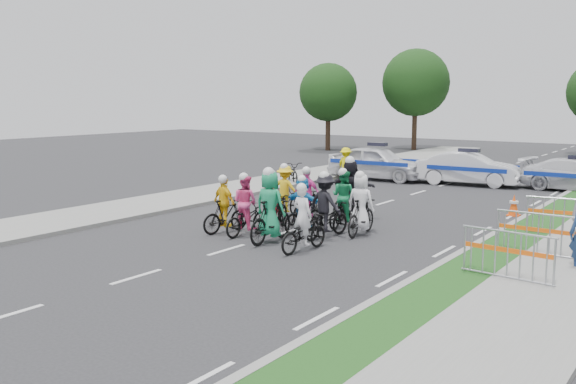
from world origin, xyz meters
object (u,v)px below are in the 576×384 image
Objects in this scene: parked_bike at (292,173)px; rider_10 at (286,196)px; rider_2 at (246,212)px; rider_4 at (325,212)px; rider_5 at (303,208)px; rider_8 at (344,205)px; barrier_1 at (538,236)px; rider_7 at (361,210)px; tree_3 at (416,83)px; barrier_0 at (507,258)px; rider_6 at (273,207)px; marshal_hiviz at (346,164)px; rider_1 at (270,213)px; rider_9 at (308,201)px; police_car_1 at (468,169)px; barrier_2 at (564,218)px; rider_3 at (225,210)px; cone_0 at (514,205)px; tree_0 at (328,92)px; rider_11 at (351,193)px; police_car_0 at (377,163)px; rider_0 at (303,229)px.

rider_10 is at bearing -106.96° from parked_bike.
rider_4 is at bearing -152.93° from rider_2.
rider_5 is 1.45m from rider_8.
barrier_1 is at bearing -165.09° from rider_2.
tree_3 is (-10.94, 28.49, 4.18)m from rider_7.
barrier_1 is (0.00, 2.50, 0.00)m from barrier_0.
rider_6 reaches higher than marshal_hiviz.
rider_1 is 1.14× the size of rider_2.
rider_5 is at bearing -130.89° from rider_2.
rider_9 reaches higher than police_car_1.
rider_4 is 2.31m from rider_6.
rider_2 is 31.70m from tree_3.
rider_7 is 0.97× the size of parked_bike.
barrier_2 is (5.41, 3.65, -0.16)m from rider_4.
rider_3 is 2.40× the size of cone_0.
rider_2 is 8.75m from barrier_2.
barrier_0 is at bearing -90.00° from barrier_1.
rider_6 reaches higher than parked_bike.
rider_4 is 29.78m from tree_0.
rider_11 is at bearing -58.40° from rider_7.
rider_3 is at bearing -166.58° from barrier_1.
rider_8 is 0.28× the size of tree_0.
rider_11 reaches higher than police_car_0.
rider_9 is at bearing -22.32° from rider_7.
rider_6 reaches higher than police_car_1.
tree_0 is at bearing -50.70° from rider_4.
rider_2 is at bearing 57.36° from rider_5.
rider_7 is 12.02m from police_car_1.
rider_9 is 1.14× the size of marshal_hiviz.
rider_7 is at bearing 152.50° from barrier_0.
marshal_hiviz is 0.21× the size of tree_3.
rider_4 reaches higher than barrier_2.
rider_4 is 1.06× the size of rider_8.
rider_2 is 0.97× the size of rider_7.
rider_0 is 14.75m from police_car_0.
rider_9 reaches higher than barrier_0.
parked_bike is at bearing 158.01° from barrier_2.
tree_3 is at bearing 118.88° from barrier_1.
tree_0 reaches higher than rider_2.
barrier_0 is at bearing -165.53° from police_car_1.
rider_11 is at bearing -133.00° from rider_6.
rider_7 is 30.80m from tree_3.
police_car_1 is at bearing -40.14° from tree_0.
rider_10 is 28.81m from tree_3.
rider_3 is at bearing -129.04° from cone_0.
parked_bike is at bearing -66.12° from rider_10.
rider_7 reaches higher than rider_8.
police_car_0 reaches higher than police_car_1.
rider_1 is 1.23× the size of rider_5.
rider_3 is 0.92× the size of rider_7.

